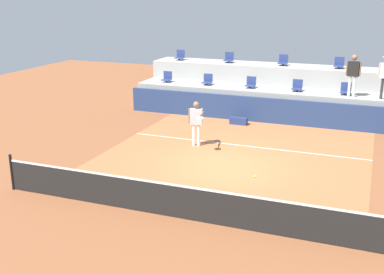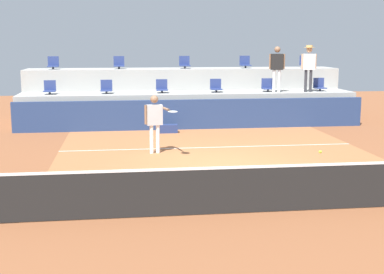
% 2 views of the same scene
% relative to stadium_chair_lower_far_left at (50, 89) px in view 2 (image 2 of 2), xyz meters
% --- Properties ---
extents(ground_plane, '(40.00, 40.00, 0.00)m').
position_rel_stadium_chair_lower_far_left_xyz_m(ground_plane, '(5.29, -7.23, -1.46)').
color(ground_plane, brown).
extents(court_inner_paint, '(9.00, 10.00, 0.01)m').
position_rel_stadium_chair_lower_far_left_xyz_m(court_inner_paint, '(5.29, -6.23, -1.46)').
color(court_inner_paint, '#A36038').
rests_on(court_inner_paint, ground_plane).
extents(court_service_line, '(9.00, 0.06, 0.00)m').
position_rel_stadium_chair_lower_far_left_xyz_m(court_service_line, '(5.29, -4.83, -1.46)').
color(court_service_line, silver).
rests_on(court_service_line, ground_plane).
extents(tennis_net, '(10.48, 0.08, 1.07)m').
position_rel_stadium_chair_lower_far_left_xyz_m(tennis_net, '(5.29, -11.23, -0.97)').
color(tennis_net, black).
rests_on(tennis_net, ground_plane).
extents(sponsor_backboard, '(13.00, 0.16, 1.10)m').
position_rel_stadium_chair_lower_far_left_xyz_m(sponsor_backboard, '(5.29, -1.23, -0.91)').
color(sponsor_backboard, navy).
rests_on(sponsor_backboard, ground_plane).
extents(seating_tier_lower, '(13.00, 1.80, 1.25)m').
position_rel_stadium_chair_lower_far_left_xyz_m(seating_tier_lower, '(5.29, 0.07, -0.84)').
color(seating_tier_lower, '#9E9E99').
rests_on(seating_tier_lower, ground_plane).
extents(seating_tier_upper, '(13.00, 1.80, 2.10)m').
position_rel_stadium_chair_lower_far_left_xyz_m(seating_tier_upper, '(5.29, 1.87, -0.41)').
color(seating_tier_upper, '#9E9E99').
rests_on(seating_tier_upper, ground_plane).
extents(stadium_chair_lower_far_left, '(0.44, 0.40, 0.52)m').
position_rel_stadium_chair_lower_far_left_xyz_m(stadium_chair_lower_far_left, '(0.00, 0.00, 0.00)').
color(stadium_chair_lower_far_left, '#2D2D33').
rests_on(stadium_chair_lower_far_left, seating_tier_lower).
extents(stadium_chair_lower_left, '(0.44, 0.40, 0.52)m').
position_rel_stadium_chair_lower_far_left_xyz_m(stadium_chair_lower_left, '(2.11, 0.00, 0.00)').
color(stadium_chair_lower_left, '#2D2D33').
rests_on(stadium_chair_lower_left, seating_tier_lower).
extents(stadium_chair_lower_mid_left, '(0.44, 0.40, 0.52)m').
position_rel_stadium_chair_lower_far_left_xyz_m(stadium_chair_lower_mid_left, '(4.23, 0.00, 0.00)').
color(stadium_chair_lower_mid_left, '#2D2D33').
rests_on(stadium_chair_lower_mid_left, seating_tier_lower).
extents(stadium_chair_lower_mid_right, '(0.44, 0.40, 0.52)m').
position_rel_stadium_chair_lower_far_left_xyz_m(stadium_chair_lower_mid_right, '(6.36, 0.00, 0.00)').
color(stadium_chair_lower_mid_right, '#2D2D33').
rests_on(stadium_chair_lower_mid_right, seating_tier_lower).
extents(stadium_chair_lower_right, '(0.44, 0.40, 0.52)m').
position_rel_stadium_chair_lower_far_left_xyz_m(stadium_chair_lower_right, '(8.44, 0.00, 0.00)').
color(stadium_chair_lower_right, '#2D2D33').
rests_on(stadium_chair_lower_right, seating_tier_lower).
extents(stadium_chair_lower_far_right, '(0.44, 0.40, 0.52)m').
position_rel_stadium_chair_lower_far_left_xyz_m(stadium_chair_lower_far_right, '(10.59, 0.00, 0.00)').
color(stadium_chair_lower_far_right, '#2D2D33').
rests_on(stadium_chair_lower_far_right, seating_tier_lower).
extents(stadium_chair_upper_far_left, '(0.44, 0.40, 0.52)m').
position_rel_stadium_chair_lower_far_left_xyz_m(stadium_chair_upper_far_left, '(-0.05, 1.80, 0.85)').
color(stadium_chair_upper_far_left, '#2D2D33').
rests_on(stadium_chair_upper_far_left, seating_tier_upper).
extents(stadium_chair_upper_left, '(0.44, 0.40, 0.52)m').
position_rel_stadium_chair_lower_far_left_xyz_m(stadium_chair_upper_left, '(2.61, 1.80, 0.85)').
color(stadium_chair_upper_left, '#2D2D33').
rests_on(stadium_chair_upper_left, seating_tier_upper).
extents(stadium_chair_upper_center, '(0.44, 0.40, 0.52)m').
position_rel_stadium_chair_lower_far_left_xyz_m(stadium_chair_upper_center, '(5.34, 1.80, 0.85)').
color(stadium_chair_upper_center, '#2D2D33').
rests_on(stadium_chair_upper_center, seating_tier_upper).
extents(stadium_chair_upper_right, '(0.44, 0.40, 0.52)m').
position_rel_stadium_chair_lower_far_left_xyz_m(stadium_chair_upper_right, '(7.94, 1.80, 0.85)').
color(stadium_chair_upper_right, '#2D2D33').
rests_on(stadium_chair_upper_right, seating_tier_upper).
extents(stadium_chair_upper_far_right, '(0.44, 0.40, 0.52)m').
position_rel_stadium_chair_lower_far_left_xyz_m(stadium_chair_upper_far_right, '(10.60, 1.80, 0.85)').
color(stadium_chair_upper_far_right, '#2D2D33').
rests_on(stadium_chair_upper_far_right, seating_tier_upper).
extents(tennis_player, '(0.90, 1.15, 1.69)m').
position_rel_stadium_chair_lower_far_left_xyz_m(tennis_player, '(3.61, -5.48, -0.43)').
color(tennis_player, white).
rests_on(tennis_player, ground_plane).
extents(spectator_in_white, '(0.62, 0.28, 1.78)m').
position_rel_stadium_chair_lower_far_left_xyz_m(spectator_in_white, '(8.69, -0.38, 0.87)').
color(spectator_in_white, white).
rests_on(spectator_in_white, seating_tier_lower).
extents(spectator_with_hat, '(0.61, 0.45, 1.83)m').
position_rel_stadium_chair_lower_far_left_xyz_m(spectator_with_hat, '(9.97, -0.38, 0.92)').
color(spectator_with_hat, '#2D2D33').
rests_on(spectator_with_hat, seating_tier_lower).
extents(tennis_ball, '(0.07, 0.07, 0.07)m').
position_rel_stadium_chair_lower_far_left_xyz_m(tennis_ball, '(6.89, -9.81, -0.63)').
color(tennis_ball, '#CCE033').
extents(equipment_bag, '(0.76, 0.28, 0.30)m').
position_rel_stadium_chair_lower_far_left_xyz_m(equipment_bag, '(4.24, -1.96, -1.31)').
color(equipment_bag, navy).
rests_on(equipment_bag, ground_plane).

